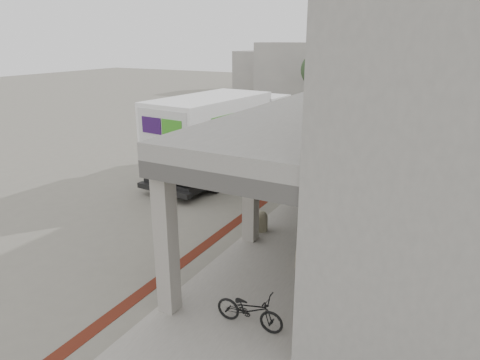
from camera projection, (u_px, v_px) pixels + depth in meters
The scene contains 13 objects.
ground at pixel (184, 234), 13.52m from camera, with size 120.00×120.00×0.00m, color slate.
bike_lane_stripe at pixel (242, 218), 14.74m from camera, with size 0.35×40.00×0.01m, color #501B10.
sidewalk at pixel (304, 262), 11.71m from camera, with size 4.40×28.00×0.12m, color gray.
transit_building at pixel (447, 124), 13.15m from camera, with size 7.60×17.00×7.00m.
distant_backdrop at pixel (363, 71), 43.96m from camera, with size 28.00×10.00×6.50m.
tree_left at pixel (319, 70), 38.18m from camera, with size 3.20×3.20×4.80m.
tree_mid at pixel (404, 71), 36.72m from camera, with size 3.20×3.20×4.80m.
fedex_truck at pixel (224, 132), 19.02m from camera, with size 3.34×8.64×3.60m.
bench at pixel (310, 250), 11.59m from camera, with size 0.73×1.87×0.43m.
bollard_near at pixel (303, 257), 11.24m from camera, with size 0.42×0.42×0.63m.
bollard_far at pixel (261, 220), 13.45m from camera, with size 0.44×0.44×0.66m.
utility_cabinet at pixel (356, 230), 12.30m from camera, with size 0.49×0.65×1.08m, color slate.
bicycle_black at pixel (250, 309), 8.92m from camera, with size 0.53×1.52×0.80m, color black.
Camera 1 is at (7.36, -9.99, 5.90)m, focal length 32.00 mm.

